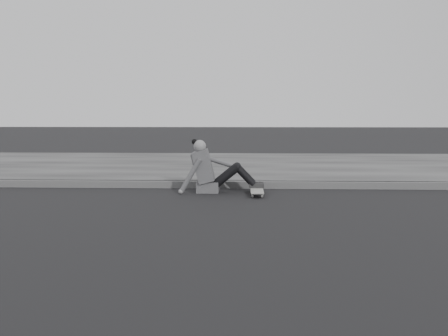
% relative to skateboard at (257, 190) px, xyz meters
% --- Properties ---
extents(ground, '(80.00, 80.00, 0.00)m').
position_rel_skateboard_xyz_m(ground, '(1.20, -1.87, -0.07)').
color(ground, black).
rests_on(ground, ground).
extents(curb, '(24.00, 0.16, 0.12)m').
position_rel_skateboard_xyz_m(curb, '(1.20, 0.71, -0.01)').
color(curb, '#515151').
rests_on(curb, ground).
extents(sidewalk, '(24.00, 6.00, 0.12)m').
position_rel_skateboard_xyz_m(sidewalk, '(1.20, 3.73, -0.01)').
color(sidewalk, '#3D3D3D').
rests_on(sidewalk, ground).
extents(skateboard, '(0.20, 0.78, 0.09)m').
position_rel_skateboard_xyz_m(skateboard, '(0.00, 0.00, 0.00)').
color(skateboard, '#989893').
rests_on(skateboard, ground).
extents(seated_woman, '(1.38, 0.46, 0.88)m').
position_rel_skateboard_xyz_m(seated_woman, '(-0.73, 0.25, 0.29)').
color(seated_woman, '#4D4D4F').
rests_on(seated_woman, ground).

